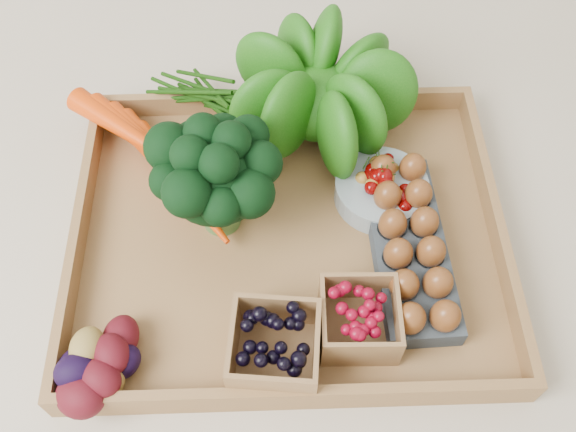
{
  "coord_description": "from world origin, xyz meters",
  "views": [
    {
      "loc": [
        -0.01,
        -0.44,
        0.73
      ],
      "look_at": [
        0.0,
        0.0,
        0.06
      ],
      "focal_mm": 40.0,
      "sensor_mm": 36.0,
      "label": 1
    }
  ],
  "objects_px": {
    "broccoli": "(218,193)",
    "egg_carton": "(408,248)",
    "cherry_bowl": "(381,190)",
    "tray": "(288,238)"
  },
  "relations": [
    {
      "from": "broccoli",
      "to": "egg_carton",
      "type": "height_order",
      "value": "broccoli"
    },
    {
      "from": "broccoli",
      "to": "cherry_bowl",
      "type": "xyz_separation_m",
      "value": [
        0.21,
        0.03,
        -0.05
      ]
    },
    {
      "from": "tray",
      "to": "cherry_bowl",
      "type": "xyz_separation_m",
      "value": [
        0.13,
        0.06,
        0.02
      ]
    },
    {
      "from": "cherry_bowl",
      "to": "egg_carton",
      "type": "distance_m",
      "value": 0.09
    },
    {
      "from": "tray",
      "to": "egg_carton",
      "type": "bearing_deg",
      "value": -12.57
    },
    {
      "from": "tray",
      "to": "egg_carton",
      "type": "xyz_separation_m",
      "value": [
        0.15,
        -0.03,
        0.02
      ]
    },
    {
      "from": "broccoli",
      "to": "cherry_bowl",
      "type": "bearing_deg",
      "value": 8.37
    },
    {
      "from": "tray",
      "to": "broccoli",
      "type": "distance_m",
      "value": 0.12
    },
    {
      "from": "cherry_bowl",
      "to": "egg_carton",
      "type": "relative_size",
      "value": 0.49
    },
    {
      "from": "broccoli",
      "to": "egg_carton",
      "type": "distance_m",
      "value": 0.25
    }
  ]
}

